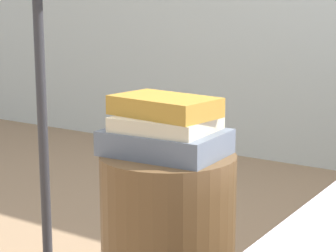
# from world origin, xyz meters

# --- Properties ---
(book_slate) EXTENTS (0.29, 0.22, 0.06)m
(book_slate) POSITION_xyz_m (-0.01, -0.00, 0.56)
(book_slate) COLOR slate
(book_slate) RESTS_ON side_table
(book_cream) EXTENTS (0.24, 0.20, 0.04)m
(book_cream) POSITION_xyz_m (-0.01, -0.00, 0.61)
(book_cream) COLOR beige
(book_cream) RESTS_ON book_slate
(book_ochre) EXTENTS (0.26, 0.18, 0.05)m
(book_ochre) POSITION_xyz_m (-0.01, -0.00, 0.65)
(book_ochre) COLOR #B7842D
(book_ochre) RESTS_ON book_cream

